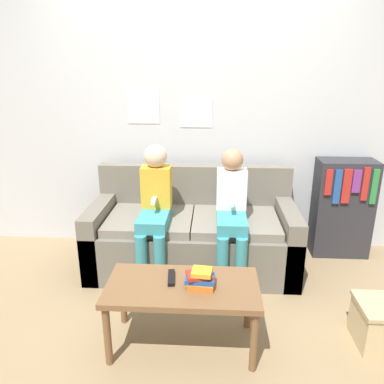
# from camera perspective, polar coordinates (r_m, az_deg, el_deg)

# --- Properties ---
(ground_plane) EXTENTS (10.00, 10.00, 0.00)m
(ground_plane) POSITION_cam_1_polar(r_m,az_deg,el_deg) (2.98, -0.44, -15.76)
(ground_plane) COLOR #937A56
(wall_back) EXTENTS (8.00, 0.07, 2.60)m
(wall_back) POSITION_cam_1_polar(r_m,az_deg,el_deg) (3.49, 0.62, 12.27)
(wall_back) COLOR silver
(wall_back) RESTS_ON ground_plane
(couch) EXTENTS (1.74, 0.80, 0.84)m
(couch) POSITION_cam_1_polar(r_m,az_deg,el_deg) (3.29, 0.14, -6.54)
(couch) COLOR #6B665B
(couch) RESTS_ON ground_plane
(coffee_table) EXTENTS (0.93, 0.47, 0.43)m
(coffee_table) POSITION_cam_1_polar(r_m,az_deg,el_deg) (2.36, -1.47, -15.03)
(coffee_table) COLOR brown
(coffee_table) RESTS_ON ground_plane
(person_left) EXTENTS (0.24, 0.55, 1.10)m
(person_left) POSITION_cam_1_polar(r_m,az_deg,el_deg) (3.02, -5.70, -2.04)
(person_left) COLOR teal
(person_left) RESTS_ON ground_plane
(person_right) EXTENTS (0.24, 0.55, 1.07)m
(person_right) POSITION_cam_1_polar(r_m,az_deg,el_deg) (2.99, 6.05, -2.73)
(person_right) COLOR teal
(person_right) RESTS_ON ground_plane
(tv_remote) EXTENTS (0.06, 0.17, 0.02)m
(tv_remote) POSITION_cam_1_polar(r_m,az_deg,el_deg) (2.38, -3.18, -12.90)
(tv_remote) COLOR black
(tv_remote) RESTS_ON coffee_table
(book_stack) EXTENTS (0.18, 0.14, 0.12)m
(book_stack) POSITION_cam_1_polar(r_m,az_deg,el_deg) (2.28, 1.32, -13.08)
(book_stack) COLOR orange
(book_stack) RESTS_ON coffee_table
(bookshelf) EXTENTS (0.51, 0.29, 0.90)m
(bookshelf) POSITION_cam_1_polar(r_m,az_deg,el_deg) (3.70, 21.90, -2.23)
(bookshelf) COLOR #2D2D33
(bookshelf) RESTS_ON ground_plane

